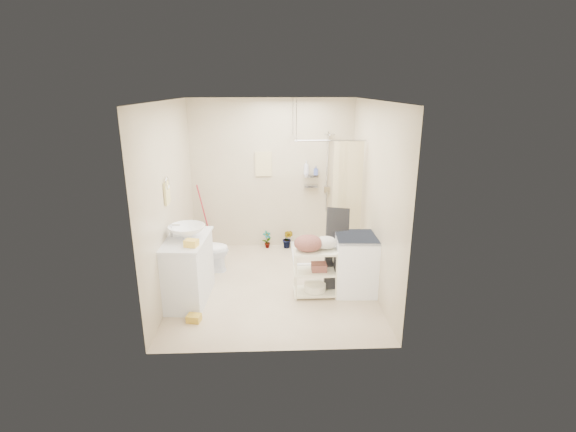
# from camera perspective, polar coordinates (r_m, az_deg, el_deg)

# --- Properties ---
(floor) EXTENTS (3.20, 3.20, 0.00)m
(floor) POSITION_cam_1_polar(r_m,az_deg,el_deg) (6.18, -1.94, -9.36)
(floor) COLOR beige
(floor) RESTS_ON ground
(ceiling) EXTENTS (2.80, 3.20, 0.04)m
(ceiling) POSITION_cam_1_polar(r_m,az_deg,el_deg) (5.53, -2.22, 15.49)
(ceiling) COLOR silver
(ceiling) RESTS_ON ground
(wall_back) EXTENTS (2.80, 0.04, 2.60)m
(wall_back) POSITION_cam_1_polar(r_m,az_deg,el_deg) (7.28, -2.16, 5.61)
(wall_back) COLOR beige
(wall_back) RESTS_ON ground
(wall_front) EXTENTS (2.80, 0.04, 2.60)m
(wall_front) POSITION_cam_1_polar(r_m,az_deg,el_deg) (4.19, -1.93, -3.28)
(wall_front) COLOR beige
(wall_front) RESTS_ON ground
(wall_left) EXTENTS (0.04, 3.20, 2.60)m
(wall_left) POSITION_cam_1_polar(r_m,az_deg,el_deg) (5.88, -15.85, 2.13)
(wall_left) COLOR beige
(wall_left) RESTS_ON ground
(wall_right) EXTENTS (0.04, 3.20, 2.60)m
(wall_right) POSITION_cam_1_polar(r_m,az_deg,el_deg) (5.89, 11.68, 2.46)
(wall_right) COLOR beige
(wall_right) RESTS_ON ground
(vanity) EXTENTS (0.63, 1.04, 0.88)m
(vanity) POSITION_cam_1_polar(r_m,az_deg,el_deg) (5.76, -13.66, -7.09)
(vanity) COLOR silver
(vanity) RESTS_ON ground
(sink) EXTENTS (0.54, 0.54, 0.16)m
(sink) POSITION_cam_1_polar(r_m,az_deg,el_deg) (5.59, -13.67, -2.07)
(sink) COLOR white
(sink) RESTS_ON vanity
(counter_basket) EXTENTS (0.18, 0.16, 0.09)m
(counter_basket) POSITION_cam_1_polar(r_m,az_deg,el_deg) (5.29, -13.09, -3.63)
(counter_basket) COLOR yellow
(counter_basket) RESTS_ON vanity
(floor_basket) EXTENTS (0.27, 0.23, 0.13)m
(floor_basket) POSITION_cam_1_polar(r_m,az_deg,el_deg) (5.40, -12.75, -13.30)
(floor_basket) COLOR gold
(floor_basket) RESTS_ON ground
(toilet) EXTENTS (0.69, 0.40, 0.69)m
(toilet) POSITION_cam_1_polar(r_m,az_deg,el_deg) (6.62, -11.09, -4.55)
(toilet) COLOR white
(toilet) RESTS_ON ground
(mop) EXTENTS (0.11, 0.11, 1.18)m
(mop) POSITION_cam_1_polar(r_m,az_deg,el_deg) (7.47, -11.59, -0.07)
(mop) COLOR #B52232
(mop) RESTS_ON ground
(potted_plant_a) EXTENTS (0.20, 0.19, 0.32)m
(potted_plant_a) POSITION_cam_1_polar(r_m,az_deg,el_deg) (7.46, -2.89, -3.23)
(potted_plant_a) COLOR #9A432C
(potted_plant_a) RESTS_ON ground
(potted_plant_b) EXTENTS (0.24, 0.22, 0.35)m
(potted_plant_b) POSITION_cam_1_polar(r_m,az_deg,el_deg) (7.44, -0.04, -3.14)
(potted_plant_b) COLOR #9A4B2A
(potted_plant_b) RESTS_ON ground
(hanging_towel) EXTENTS (0.28, 0.03, 0.42)m
(hanging_towel) POSITION_cam_1_polar(r_m,az_deg,el_deg) (7.22, -3.37, 7.12)
(hanging_towel) COLOR beige
(hanging_towel) RESTS_ON wall_back
(towel_ring) EXTENTS (0.04, 0.22, 0.34)m
(towel_ring) POSITION_cam_1_polar(r_m,az_deg,el_deg) (5.65, -16.24, 3.26)
(towel_ring) COLOR #E0D17D
(towel_ring) RESTS_ON wall_left
(tp_holder) EXTENTS (0.08, 0.12, 0.14)m
(tp_holder) POSITION_cam_1_polar(r_m,az_deg,el_deg) (6.09, -14.93, -3.01)
(tp_holder) COLOR white
(tp_holder) RESTS_ON wall_left
(shower) EXTENTS (1.10, 1.10, 2.10)m
(shower) POSITION_cam_1_polar(r_m,az_deg,el_deg) (6.85, 5.02, 2.67)
(shower) COLOR white
(shower) RESTS_ON ground
(shampoo_bottle_a) EXTENTS (0.10, 0.10, 0.24)m
(shampoo_bottle_a) POSITION_cam_1_polar(r_m,az_deg,el_deg) (7.19, 2.51, 6.61)
(shampoo_bottle_a) COLOR silver
(shampoo_bottle_a) RESTS_ON shower
(shampoo_bottle_b) EXTENTS (0.08, 0.09, 0.15)m
(shampoo_bottle_b) POSITION_cam_1_polar(r_m,az_deg,el_deg) (7.20, 3.85, 6.25)
(shampoo_bottle_b) COLOR #414F94
(shampoo_bottle_b) RESTS_ON shower
(washing_machine) EXTENTS (0.59, 0.60, 0.82)m
(washing_machine) POSITION_cam_1_polar(r_m,az_deg,el_deg) (5.91, 9.22, -6.47)
(washing_machine) COLOR white
(washing_machine) RESTS_ON ground
(laundry_rack) EXTENTS (0.59, 0.35, 0.80)m
(laundry_rack) POSITION_cam_1_polar(r_m,az_deg,el_deg) (5.74, 3.75, -7.15)
(laundry_rack) COLOR #F1ECCB
(laundry_rack) RESTS_ON ground
(ironing_board) EXTENTS (0.35, 0.17, 1.19)m
(ironing_board) POSITION_cam_1_polar(r_m,az_deg,el_deg) (5.92, 6.67, -4.40)
(ironing_board) COLOR black
(ironing_board) RESTS_ON ground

